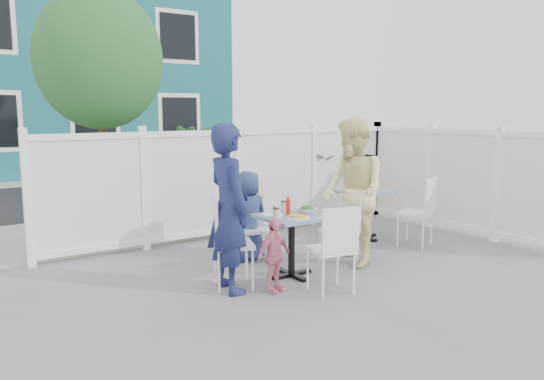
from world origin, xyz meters
TOP-DOWN VIEW (x-y plane):
  - ground at (0.00, 0.00)m, footprint 80.00×80.00m
  - near_sidewalk at (0.00, 3.80)m, footprint 24.00×2.60m
  - street at (0.00, 7.50)m, footprint 24.00×5.00m
  - far_sidewalk at (0.00, 10.60)m, footprint 24.00×1.60m
  - building at (-0.50, 14.00)m, footprint 11.00×6.00m
  - fence_back at (0.10, 2.40)m, footprint 5.86×0.08m
  - fence_right at (3.00, 0.60)m, footprint 0.08×3.66m
  - tree at (-1.60, 3.30)m, footprint 1.80×1.62m
  - utility_cabinet at (-2.11, 4.00)m, footprint 0.72×0.56m
  - potted_shrub_a at (-0.33, 3.10)m, footprint 1.19×1.19m
  - potted_shrub_b at (1.74, 3.00)m, footprint 1.73×1.79m
  - main_table at (-0.41, 0.33)m, footprint 0.67×0.67m
  - spare_table at (1.52, 1.20)m, footprint 0.73×0.73m
  - chair_left at (-1.21, 0.43)m, footprint 0.55×0.56m
  - chair_right at (0.42, 0.38)m, footprint 0.38×0.39m
  - chair_back at (-0.43, 1.15)m, footprint 0.45×0.44m
  - chair_near at (-0.39, -0.39)m, footprint 0.49×0.48m
  - chair_spare at (1.87, 0.40)m, footprint 0.56×0.55m
  - man at (-1.23, 0.32)m, footprint 0.47×0.67m
  - woman at (0.50, 0.32)m, footprint 0.87×1.01m
  - boy at (-0.47, 1.17)m, footprint 0.56×0.37m
  - toddler at (-0.87, 0.01)m, footprint 0.49×0.29m
  - plate_main at (-0.44, 0.17)m, footprint 0.26×0.26m
  - plate_side at (-0.58, 0.46)m, footprint 0.24×0.24m
  - salad_bowl at (-0.18, 0.35)m, footprint 0.23×0.23m
  - coffee_cup_a at (-0.66, 0.28)m, footprint 0.07×0.07m
  - coffee_cup_b at (-0.34, 0.58)m, footprint 0.08×0.08m
  - ketchup_bottle at (-0.42, 0.39)m, footprint 0.05×0.05m
  - salt_shaker at (-0.50, 0.58)m, footprint 0.03×0.03m
  - pepper_shaker at (-0.47, 0.60)m, footprint 0.03×0.03m

SIDE VIEW (x-z plane):
  - ground at x=0.00m, z-range 0.00..0.00m
  - street at x=0.00m, z-range 0.00..0.01m
  - near_sidewalk at x=0.00m, z-range 0.00..0.01m
  - far_sidewalk at x=0.00m, z-range 0.00..0.01m
  - toddler at x=-0.87m, z-range 0.00..0.78m
  - chair_back at x=-0.43m, z-range 0.07..0.90m
  - chair_right at x=0.42m, z-range 0.07..0.92m
  - chair_near at x=-0.39m, z-range 0.08..1.00m
  - main_table at x=-0.41m, z-range 0.19..0.90m
  - chair_left at x=-1.21m, z-range 0.08..1.04m
  - chair_spare at x=1.87m, z-range 0.08..1.04m
  - spare_table at x=1.52m, z-range 0.20..0.93m
  - boy at x=-0.47m, z-range 0.00..1.14m
  - utility_cabinet at x=-2.11m, z-range 0.00..1.23m
  - plate_side at x=-0.58m, z-range 0.71..0.73m
  - plate_main at x=-0.44m, z-range 0.71..0.73m
  - salad_bowl at x=-0.18m, z-range 0.71..0.77m
  - salt_shaker at x=-0.50m, z-range 0.71..0.77m
  - pepper_shaker at x=-0.47m, z-range 0.71..0.78m
  - potted_shrub_b at x=1.74m, z-range 0.00..1.53m
  - coffee_cup_a at x=-0.66m, z-range 0.71..0.82m
  - coffee_cup_b at x=-0.34m, z-range 0.71..0.82m
  - fence_right at x=3.00m, z-range -0.02..1.58m
  - fence_back at x=0.10m, z-range -0.02..1.58m
  - ketchup_bottle at x=-0.42m, z-range 0.71..0.88m
  - potted_shrub_a at x=-0.33m, z-range 0.00..1.66m
  - man at x=-1.23m, z-range 0.00..1.76m
  - woman at x=0.50m, z-range 0.00..1.80m
  - tree at x=-1.60m, z-range 0.80..4.39m
  - building at x=-0.50m, z-range 0.00..6.00m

